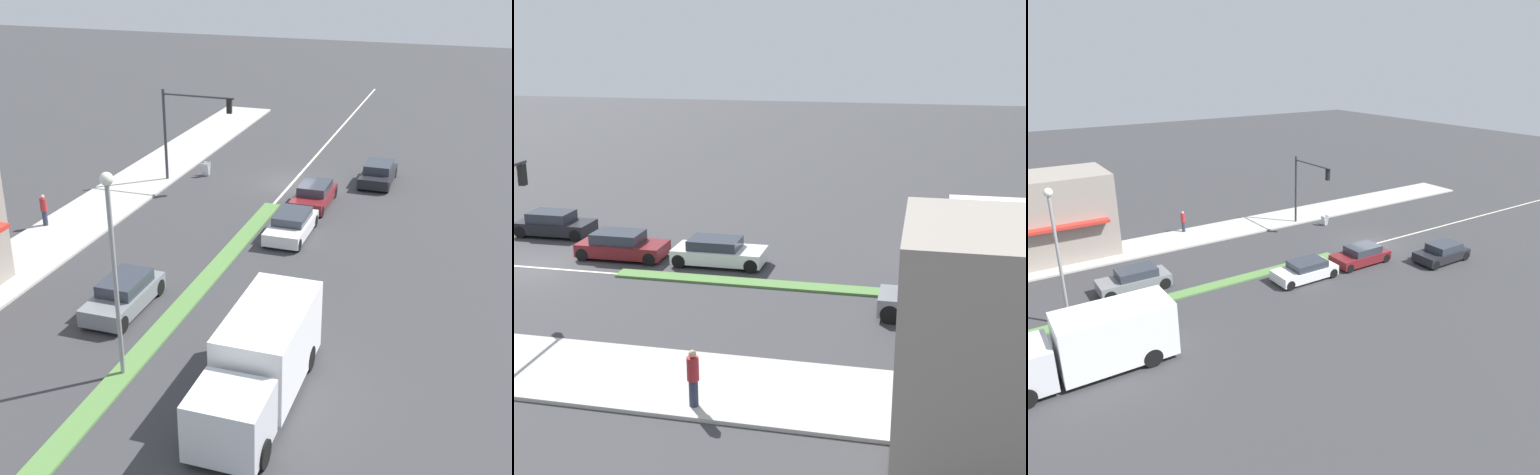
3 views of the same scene
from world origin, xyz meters
The scene contains 13 objects.
ground_plane centered at (0.00, 18.00, 0.00)m, with size 160.00×160.00×0.00m, color #38383A.
sidewalk_right centered at (9.00, 18.50, 0.06)m, with size 4.00×73.00×0.12m, color #B2AFA8.
lane_marking_center centered at (0.00, 0.00, 0.00)m, with size 0.16×60.00×0.01m, color beige.
building_corner_store centered at (10.71, 20.18, 3.02)m, with size 5.62×7.55×5.80m.
traffic_signal_main centered at (6.12, 1.85, 3.90)m, with size 4.59×0.34×5.60m.
street_lamp centered at (0.00, 21.71, 4.78)m, with size 0.44×0.44×7.37m.
pedestrian centered at (10.36, 10.88, 1.01)m, with size 0.34×0.34×1.69m.
warning_aframe_sign centered at (5.62, 0.21, 0.43)m, with size 0.45×0.53×0.84m.
delivery_truck centered at (-5.00, 21.43, 1.47)m, with size 2.44×7.50×2.87m.
van_white centered at (-2.20, 7.89, 0.60)m, with size 1.87×4.13×1.22m.
suv_grey centered at (2.20, 17.47, 0.68)m, with size 1.81×4.23×1.40m.
sedan_dark centered at (-5.00, -1.78, 0.61)m, with size 1.86×3.89×1.27m.
sedan_maroon centered at (-2.20, 3.19, 0.60)m, with size 1.88×4.07×1.25m.
Camera 3 is at (-25.70, 25.08, 13.43)m, focal length 35.00 mm.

